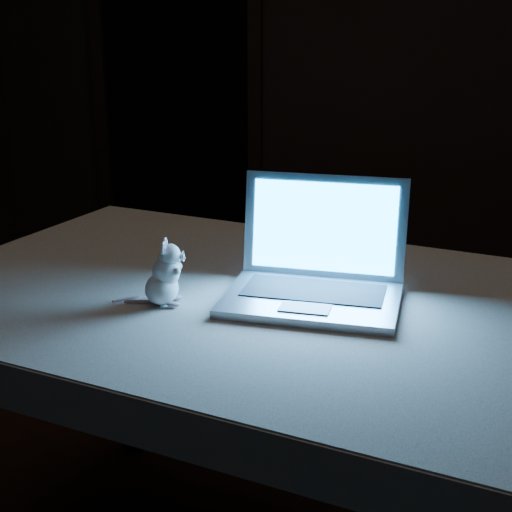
# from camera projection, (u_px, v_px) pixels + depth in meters

# --- Properties ---
(floor) EXTENTS (5.00, 5.00, 0.00)m
(floor) POSITION_uv_depth(u_px,v_px,m) (294.00, 497.00, 2.30)
(floor) COLOR black
(floor) RESTS_ON ground
(back_wall) EXTENTS (4.50, 0.04, 2.60)m
(back_wall) POSITION_uv_depth(u_px,v_px,m) (360.00, 38.00, 4.23)
(back_wall) COLOR black
(back_wall) RESTS_ON ground
(doorway) EXTENTS (1.06, 0.36, 2.13)m
(doorway) POSITION_uv_depth(u_px,v_px,m) (177.00, 77.00, 4.50)
(doorway) COLOR black
(doorway) RESTS_ON back_wall
(table) EXTENTS (1.69, 1.31, 0.80)m
(table) POSITION_uv_depth(u_px,v_px,m) (252.00, 445.00, 1.85)
(table) COLOR black
(table) RESTS_ON floor
(tablecloth) EXTENTS (1.60, 1.08, 0.10)m
(tablecloth) POSITION_uv_depth(u_px,v_px,m) (229.00, 317.00, 1.70)
(tablecloth) COLOR beige
(tablecloth) RESTS_ON table
(laptop) EXTENTS (0.40, 0.36, 0.26)m
(laptop) POSITION_uv_depth(u_px,v_px,m) (313.00, 248.00, 1.61)
(laptop) COLOR #A8A7AB
(laptop) RESTS_ON tablecloth
(plush_mouse) EXTENTS (0.13, 0.13, 0.15)m
(plush_mouse) POSITION_uv_depth(u_px,v_px,m) (161.00, 273.00, 1.63)
(plush_mouse) COLOR white
(plush_mouse) RESTS_ON tablecloth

